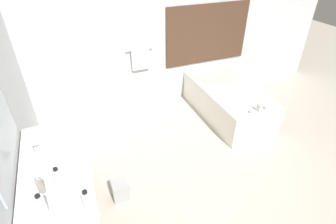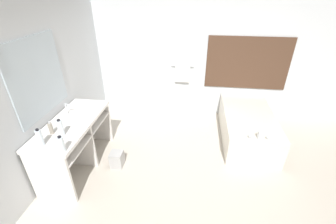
# 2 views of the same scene
# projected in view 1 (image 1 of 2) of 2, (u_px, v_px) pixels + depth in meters

# --- Properties ---
(ground_plane) EXTENTS (16.00, 16.00, 0.00)m
(ground_plane) POSITION_uv_depth(u_px,v_px,m) (212.00, 178.00, 3.62)
(ground_plane) COLOR beige
(ground_plane) RESTS_ON ground
(wall_back_with_blinds) EXTENTS (7.40, 0.13, 2.70)m
(wall_back_with_blinds) POSITION_uv_depth(u_px,v_px,m) (156.00, 35.00, 4.60)
(wall_back_with_blinds) COLOR silver
(wall_back_with_blinds) RESTS_ON ground_plane
(vanity_counter) EXTENTS (0.66, 1.52, 0.86)m
(vanity_counter) POSITION_uv_depth(u_px,v_px,m) (59.00, 178.00, 2.79)
(vanity_counter) COLOR white
(vanity_counter) RESTS_ON ground_plane
(sink_faucet) EXTENTS (0.09, 0.04, 0.18)m
(sink_faucet) POSITION_uv_depth(u_px,v_px,m) (32.00, 148.00, 2.72)
(sink_faucet) COLOR silver
(sink_faucet) RESTS_ON vanity_counter
(bathtub) EXTENTS (0.92, 1.80, 0.67)m
(bathtub) POSITION_uv_depth(u_px,v_px,m) (228.00, 100.00, 4.78)
(bathtub) COLOR silver
(bathtub) RESTS_ON ground_plane
(water_bottle_1) EXTENTS (0.07, 0.07, 0.25)m
(water_bottle_1) POSITION_uv_depth(u_px,v_px,m) (42.00, 206.00, 2.10)
(water_bottle_1) COLOR white
(water_bottle_1) RESTS_ON vanity_counter
(water_bottle_2) EXTENTS (0.07, 0.07, 0.23)m
(water_bottle_2) POSITION_uv_depth(u_px,v_px,m) (87.00, 201.00, 2.15)
(water_bottle_2) COLOR white
(water_bottle_2) RESTS_ON vanity_counter
(water_bottle_3) EXTENTS (0.07, 0.07, 0.25)m
(water_bottle_3) POSITION_uv_depth(u_px,v_px,m) (59.00, 179.00, 2.34)
(water_bottle_3) COLOR white
(water_bottle_3) RESTS_ON vanity_counter
(soap_dispenser) EXTENTS (0.06, 0.06, 0.20)m
(soap_dispenser) POSITION_uv_depth(u_px,v_px,m) (40.00, 185.00, 2.31)
(soap_dispenser) COLOR gray
(soap_dispenser) RESTS_ON vanity_counter
(waste_bin) EXTENTS (0.20, 0.20, 0.27)m
(waste_bin) POSITION_uv_depth(u_px,v_px,m) (120.00, 189.00, 3.29)
(waste_bin) COLOR #B2B2B2
(waste_bin) RESTS_ON ground_plane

